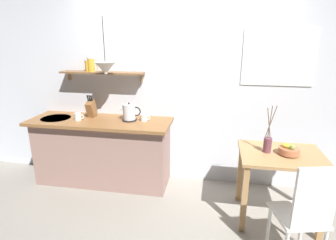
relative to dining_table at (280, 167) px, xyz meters
The scene contains 13 objects.
ground_plane 1.31m from the dining_table, behind, with size 14.00×14.00×0.00m, color gray.
back_wall 1.41m from the dining_table, 141.37° to the left, with size 6.80×0.11×2.70m.
kitchen_counter 2.20m from the dining_table, 168.84° to the left, with size 1.83×0.63×0.89m.
wall_shelf 2.45m from the dining_table, 164.83° to the left, with size 1.10×0.20×0.31m.
dining_table is the anchor object (origin of this frame).
dining_chair_near 0.68m from the dining_table, 84.71° to the right, with size 0.46×0.47×1.00m.
fruit_bowl 0.21m from the dining_table, 16.98° to the right, with size 0.21×0.21×0.12m.
twig_vase 0.28m from the dining_table, behind, with size 0.09×0.08×0.50m.
electric_kettle 1.86m from the dining_table, 165.64° to the left, with size 0.27×0.18×0.23m.
knife_block 2.39m from the dining_table, 167.47° to the left, with size 0.09×0.18×0.30m.
coffee_mug_by_sink 2.46m from the dining_table, behind, with size 0.13×0.09×0.09m.
coffee_mug_spare 1.67m from the dining_table, 163.50° to the left, with size 0.13×0.09×0.09m.
pendant_lamp 2.24m from the dining_table, 170.00° to the left, with size 0.25×0.25×0.65m.
Camera 1 is at (0.45, -2.84, 1.92)m, focal length 29.25 mm.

